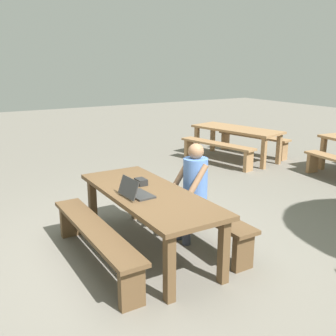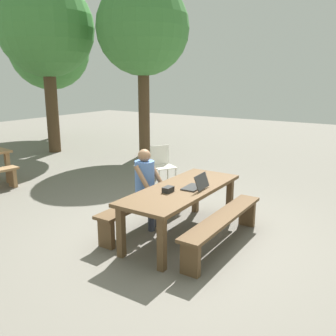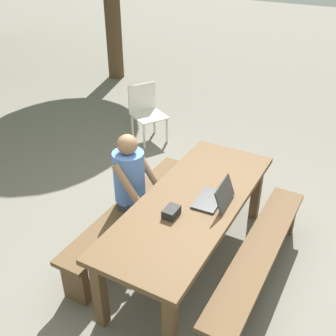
{
  "view_description": "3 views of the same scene",
  "coord_description": "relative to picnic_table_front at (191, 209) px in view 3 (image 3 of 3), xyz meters",
  "views": [
    {
      "loc": [
        3.69,
        -1.97,
        2.15
      ],
      "look_at": [
        0.02,
        0.25,
        0.98
      ],
      "focal_mm": 41.65,
      "sensor_mm": 36.0,
      "label": 1
    },
    {
      "loc": [
        -4.26,
        -2.55,
        2.26
      ],
      "look_at": [
        0.02,
        0.25,
        0.98
      ],
      "focal_mm": 39.11,
      "sensor_mm": 36.0,
      "label": 2
    },
    {
      "loc": [
        -2.67,
        -1.23,
        2.85
      ],
      "look_at": [
        0.02,
        0.25,
        0.98
      ],
      "focal_mm": 43.53,
      "sensor_mm": 36.0,
      "label": 3
    }
  ],
  "objects": [
    {
      "name": "bench_near",
      "position": [
        0.0,
        -0.65,
        -0.29
      ],
      "size": [
        1.98,
        0.3,
        0.45
      ],
      "color": "brown",
      "rests_on": "ground"
    },
    {
      "name": "person_seated",
      "position": [
        -0.01,
        0.62,
        0.08
      ],
      "size": [
        0.41,
        0.41,
        1.22
      ],
      "color": "#333847",
      "rests_on": "ground"
    },
    {
      "name": "small_pouch",
      "position": [
        -0.28,
        0.05,
        0.14
      ],
      "size": [
        0.16,
        0.11,
        0.07
      ],
      "color": "black",
      "rests_on": "picnic_table_front"
    },
    {
      "name": "picnic_table_front",
      "position": [
        0.0,
        0.0,
        0.0
      ],
      "size": [
        2.16,
        0.83,
        0.73
      ],
      "color": "brown",
      "rests_on": "ground"
    },
    {
      "name": "plastic_chair",
      "position": [
        2.06,
        1.74,
        -0.2
      ],
      "size": [
        0.6,
        0.6,
        0.82
      ],
      "rotation": [
        0.0,
        0.0,
        5.76
      ],
      "color": "silver",
      "rests_on": "ground"
    },
    {
      "name": "laptop",
      "position": [
        0.06,
        -0.19,
        0.15
      ],
      "size": [
        0.36,
        0.31,
        0.22
      ],
      "rotation": [
        0.0,
        0.0,
        3.2
      ],
      "color": "#2D2D2D",
      "rests_on": "picnic_table_front"
    },
    {
      "name": "bench_far",
      "position": [
        0.0,
        0.65,
        -0.29
      ],
      "size": [
        1.98,
        0.3,
        0.45
      ],
      "color": "brown",
      "rests_on": "ground"
    },
    {
      "name": "ground_plane",
      "position": [
        0.0,
        0.0,
        -0.64
      ],
      "size": [
        30.0,
        30.0,
        0.0
      ],
      "primitive_type": "plane",
      "color": "slate"
    }
  ]
}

